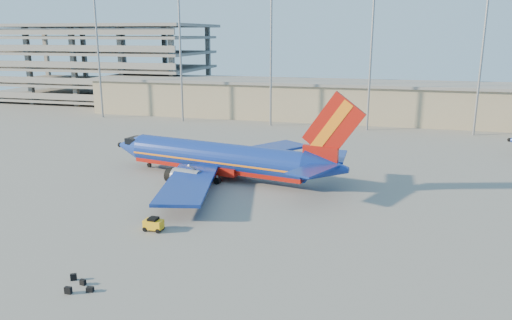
# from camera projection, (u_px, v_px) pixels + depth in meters

# --- Properties ---
(ground) EXTENTS (220.00, 220.00, 0.00)m
(ground) POSITION_uv_depth(u_px,v_px,m) (223.00, 192.00, 61.34)
(ground) COLOR slate
(ground) RESTS_ON ground
(terminal_building) EXTENTS (122.00, 16.00, 8.50)m
(terminal_building) POSITION_uv_depth(u_px,v_px,m) (348.00, 100.00, 112.05)
(terminal_building) COLOR gray
(terminal_building) RESTS_ON ground
(parking_garage) EXTENTS (62.00, 32.00, 21.40)m
(parking_garage) POSITION_uv_depth(u_px,v_px,m) (101.00, 59.00, 143.34)
(parking_garage) COLOR slate
(parking_garage) RESTS_ON ground
(light_mast_row) EXTENTS (101.60, 1.60, 28.65)m
(light_mast_row) POSITION_uv_depth(u_px,v_px,m) (320.00, 40.00, 98.81)
(light_mast_row) COLOR gray
(light_mast_row) RESTS_ON ground
(aircraft_main) EXTENTS (36.51, 34.78, 12.48)m
(aircraft_main) POSITION_uv_depth(u_px,v_px,m) (223.00, 159.00, 66.50)
(aircraft_main) COLOR navy
(aircraft_main) RESTS_ON ground
(baggage_tug) EXTENTS (1.93, 1.22, 1.35)m
(baggage_tug) POSITION_uv_depth(u_px,v_px,m) (153.00, 224.00, 49.07)
(baggage_tug) COLOR #EFAB15
(baggage_tug) RESTS_ON ground
(luggage_pile) EXTENTS (2.85, 2.35, 0.54)m
(luggage_pile) POSITION_uv_depth(u_px,v_px,m) (78.00, 285.00, 38.12)
(luggage_pile) COLOR black
(luggage_pile) RESTS_ON ground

